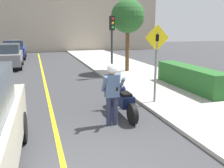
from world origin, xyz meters
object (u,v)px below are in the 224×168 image
Objects in this scene: person_biker at (112,88)px; parked_car_grey at (8,56)px; crossing_sign at (156,56)px; parked_car_blue at (15,49)px; motorcycle at (122,100)px; street_tree at (128,17)px; traffic_light at (112,34)px.

parked_car_grey is at bearing 107.38° from person_biker.
crossing_sign reaches higher than parked_car_blue.
parked_car_grey reaches higher than motorcycle.
motorcycle is 0.56× the size of parked_car_grey.
street_tree is 1.03× the size of parked_car_grey.
motorcycle is 0.85× the size of crossing_sign.
traffic_light is at bearing -42.19° from parked_car_grey.
crossing_sign is at bearing -90.27° from traffic_light.
street_tree is (1.39, 1.25, 1.01)m from traffic_light.
person_biker is at bearing -72.62° from parked_car_grey.
crossing_sign reaches higher than person_biker.
traffic_light is at bearing -61.68° from parked_car_blue.
parked_car_blue is (0.10, 5.43, 0.00)m from parked_car_grey.
motorcycle is at bearing -111.81° from street_tree.
parked_car_blue is at bearing 101.90° from person_biker.
traffic_light is (2.11, 6.78, 1.29)m from person_biker.
motorcycle is at bearing -75.69° from parked_car_blue.
person_biker is 7.22m from traffic_light.
motorcycle is 2.08m from crossing_sign.
person_biker is at bearing -145.68° from crossing_sign.
person_biker is at bearing -107.29° from traffic_light.
motorcycle is 0.56× the size of parked_car_blue.
motorcycle is at bearing 52.06° from person_biker.
parked_car_blue is at bearing 89.00° from parked_car_grey.
street_tree reaches higher than parked_car_blue.
crossing_sign is at bearing 24.14° from motorcycle.
parked_car_grey is (-7.30, 4.11, -2.55)m from street_tree.
street_tree is 12.23m from parked_car_blue.
crossing_sign is 6.95m from street_tree.
parked_car_blue is (-5.79, 16.15, -0.92)m from crossing_sign.
person_biker is 2.61m from crossing_sign.
parked_car_blue is (-4.29, 16.82, 0.35)m from motorcycle.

